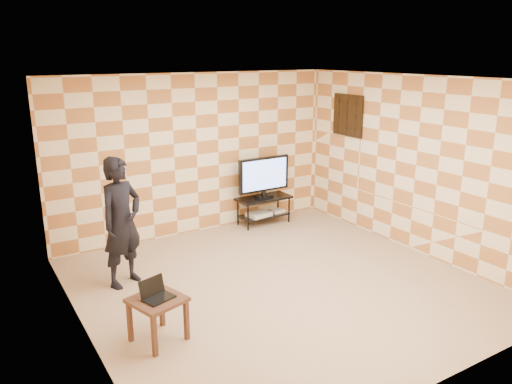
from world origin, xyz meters
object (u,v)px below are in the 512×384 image
at_px(tv_stand, 264,204).
at_px(side_table, 157,306).
at_px(person, 122,222).
at_px(tv, 264,175).

xyz_separation_m(tv_stand, side_table, (-3.02, -2.63, 0.05)).
bearing_deg(person, tv_stand, -5.28).
relative_size(side_table, person, 0.36).
height_order(tv, person, person).
height_order(side_table, person, person).
distance_m(tv, person, 3.09).
bearing_deg(tv_stand, side_table, -138.89).
bearing_deg(side_table, person, 85.40).
xyz_separation_m(side_table, person, (0.12, 1.55, 0.46)).
relative_size(tv_stand, tv, 0.98).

